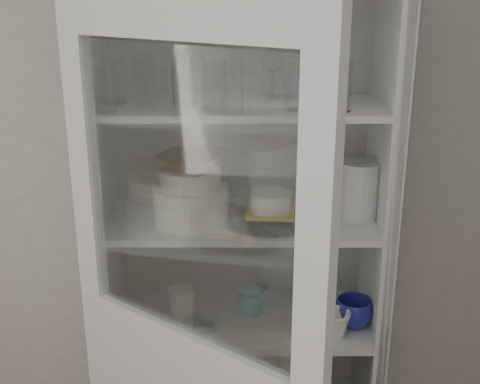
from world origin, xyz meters
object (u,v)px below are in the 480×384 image
at_px(cream_bowl, 191,178).
at_px(yellow_trivet, 271,211).
at_px(glass_platter, 271,216).
at_px(teal_jar, 250,301).
at_px(grey_bowl_stack, 359,190).
at_px(plate_stack_front, 191,204).
at_px(measuring_cups, 195,326).
at_px(pantry_cabinet, 240,289).
at_px(mug_white, 335,324).
at_px(goblet_1, 189,74).
at_px(goblet_0, 193,70).
at_px(white_ramekin, 271,201).
at_px(white_canister, 182,303).
at_px(terracotta_bowl, 190,161).
at_px(mug_blue, 354,313).
at_px(plate_stack_back, 187,192).
at_px(mug_teal, 257,298).
at_px(goblet_3, 336,75).
at_px(goblet_2, 273,71).

xyz_separation_m(cream_bowl, yellow_trivet, (0.27, 0.03, -0.13)).
bearing_deg(glass_platter, cream_bowl, -173.16).
bearing_deg(teal_jar, grey_bowl_stack, -5.09).
distance_m(plate_stack_front, measuring_cups, 0.45).
relative_size(pantry_cabinet, mug_white, 20.05).
relative_size(pantry_cabinet, goblet_1, 12.61).
relative_size(goblet_0, white_ramekin, 1.30).
distance_m(glass_platter, mug_white, 0.44).
xyz_separation_m(cream_bowl, white_canister, (-0.05, 0.05, -0.50)).
relative_size(goblet_0, terracotta_bowl, 0.91).
bearing_deg(glass_platter, yellow_trivet, 0.00).
height_order(grey_bowl_stack, teal_jar, grey_bowl_stack).
height_order(plate_stack_front, mug_blue, plate_stack_front).
relative_size(pantry_cabinet, plate_stack_back, 9.64).
distance_m(goblet_0, cream_bowl, 0.38).
height_order(plate_stack_back, terracotta_bowl, terracotta_bowl).
relative_size(plate_stack_front, grey_bowl_stack, 1.29).
height_order(glass_platter, mug_teal, glass_platter).
xyz_separation_m(goblet_3, terracotta_bowl, (-0.50, -0.18, -0.26)).
height_order(goblet_3, teal_jar, goblet_3).
relative_size(mug_blue, mug_teal, 1.37).
xyz_separation_m(glass_platter, white_ramekin, (0.00, 0.00, 0.05)).
relative_size(terracotta_bowl, glass_platter, 0.59).
relative_size(white_ramekin, teal_jar, 1.47).
height_order(pantry_cabinet, terracotta_bowl, pantry_cabinet).
bearing_deg(goblet_0, teal_jar, -24.08).
distance_m(yellow_trivet, white_canister, 0.49).
bearing_deg(goblet_1, grey_bowl_stack, -8.61).
xyz_separation_m(terracotta_bowl, white_ramekin, (0.27, 0.03, -0.15)).
height_order(goblet_0, plate_stack_back, goblet_0).
bearing_deg(glass_platter, mug_blue, -8.07).
distance_m(goblet_3, yellow_trivet, 0.52).
bearing_deg(measuring_cups, white_canister, 120.75).
distance_m(terracotta_bowl, white_ramekin, 0.31).
xyz_separation_m(goblet_3, plate_stack_front, (-0.50, -0.18, -0.41)).
height_order(mug_blue, mug_teal, mug_blue).
height_order(cream_bowl, mug_teal, cream_bowl).
distance_m(goblet_3, grey_bowl_stack, 0.41).
bearing_deg(cream_bowl, measuring_cups, -80.71).
bearing_deg(white_ramekin, teal_jar, 146.04).
bearing_deg(plate_stack_back, cream_bowl, -80.91).
relative_size(pantry_cabinet, white_canister, 18.12).
bearing_deg(grey_bowl_stack, mug_teal, 169.80).
xyz_separation_m(goblet_0, plate_stack_back, (-0.04, 0.03, -0.45)).
bearing_deg(goblet_1, mug_teal, -6.29).
relative_size(goblet_2, yellow_trivet, 1.10).
relative_size(white_ramekin, mug_teal, 1.48).
xyz_separation_m(pantry_cabinet, teal_jar, (0.04, -0.04, -0.03)).
distance_m(goblet_0, goblet_1, 0.04).
height_order(goblet_3, measuring_cups, goblet_3).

